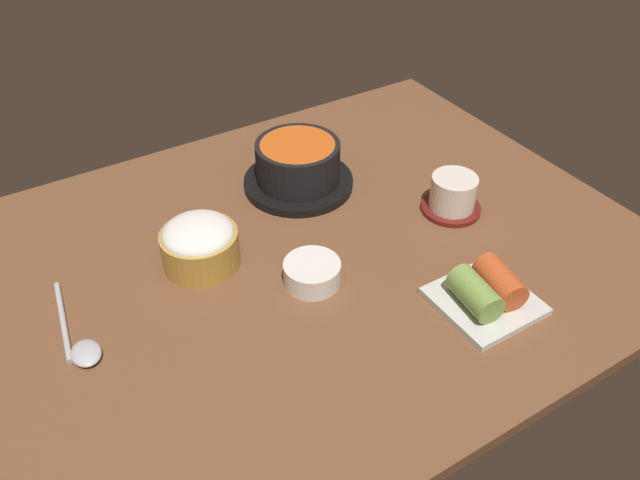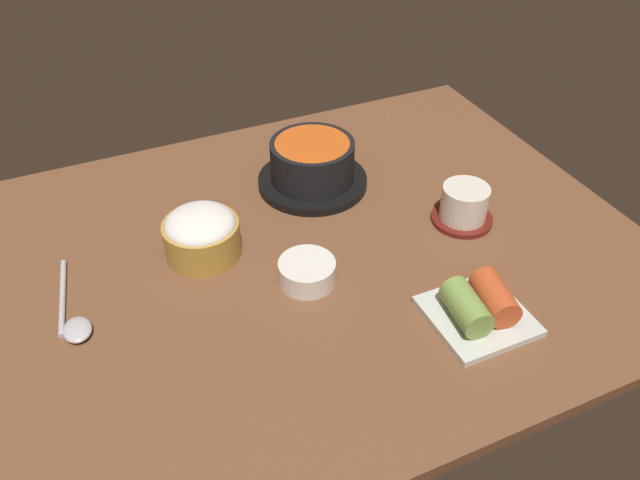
{
  "view_description": "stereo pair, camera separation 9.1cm",
  "coord_description": "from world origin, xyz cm",
  "px_view_note": "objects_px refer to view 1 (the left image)",
  "views": [
    {
      "loc": [
        -34.78,
        -61.82,
        62.62
      ],
      "look_at": [
        2.0,
        -2.0,
        5.0
      ],
      "focal_mm": 35.66,
      "sensor_mm": 36.0,
      "label": 1
    },
    {
      "loc": [
        -26.76,
        -66.06,
        62.62
      ],
      "look_at": [
        2.0,
        -2.0,
        5.0
      ],
      "focal_mm": 35.66,
      "sensor_mm": 36.0,
      "label": 2
    }
  ],
  "objects_px": {
    "kimchi_plate": "(486,293)",
    "banchan_cup_center": "(312,272)",
    "rice_bowl": "(200,243)",
    "tea_cup_with_saucer": "(453,195)",
    "stone_pot": "(298,166)",
    "spoon": "(79,343)"
  },
  "relations": [
    {
      "from": "tea_cup_with_saucer",
      "to": "banchan_cup_center",
      "type": "height_order",
      "value": "tea_cup_with_saucer"
    },
    {
      "from": "stone_pot",
      "to": "kimchi_plate",
      "type": "bearing_deg",
      "value": -79.08
    },
    {
      "from": "rice_bowl",
      "to": "kimchi_plate",
      "type": "distance_m",
      "value": 0.4
    },
    {
      "from": "banchan_cup_center",
      "to": "spoon",
      "type": "bearing_deg",
      "value": 170.52
    },
    {
      "from": "rice_bowl",
      "to": "banchan_cup_center",
      "type": "height_order",
      "value": "rice_bowl"
    },
    {
      "from": "tea_cup_with_saucer",
      "to": "banchan_cup_center",
      "type": "distance_m",
      "value": 0.28
    },
    {
      "from": "stone_pot",
      "to": "banchan_cup_center",
      "type": "bearing_deg",
      "value": -115.48
    },
    {
      "from": "stone_pot",
      "to": "banchan_cup_center",
      "type": "xyz_separation_m",
      "value": [
        -0.1,
        -0.21,
        -0.02
      ]
    },
    {
      "from": "rice_bowl",
      "to": "spoon",
      "type": "distance_m",
      "value": 0.21
    },
    {
      "from": "tea_cup_with_saucer",
      "to": "kimchi_plate",
      "type": "bearing_deg",
      "value": -118.51
    },
    {
      "from": "rice_bowl",
      "to": "banchan_cup_center",
      "type": "xyz_separation_m",
      "value": [
        0.11,
        -0.12,
        -0.02
      ]
    },
    {
      "from": "rice_bowl",
      "to": "tea_cup_with_saucer",
      "type": "distance_m",
      "value": 0.4
    },
    {
      "from": "stone_pot",
      "to": "rice_bowl",
      "type": "height_order",
      "value": "stone_pot"
    },
    {
      "from": "rice_bowl",
      "to": "kimchi_plate",
      "type": "relative_size",
      "value": 0.88
    },
    {
      "from": "kimchi_plate",
      "to": "banchan_cup_center",
      "type": "bearing_deg",
      "value": 137.73
    },
    {
      "from": "tea_cup_with_saucer",
      "to": "spoon",
      "type": "bearing_deg",
      "value": 177.65
    },
    {
      "from": "stone_pot",
      "to": "tea_cup_with_saucer",
      "type": "relative_size",
      "value": 1.92
    },
    {
      "from": "spoon",
      "to": "rice_bowl",
      "type": "bearing_deg",
      "value": 18.51
    },
    {
      "from": "stone_pot",
      "to": "banchan_cup_center",
      "type": "height_order",
      "value": "stone_pot"
    },
    {
      "from": "stone_pot",
      "to": "spoon",
      "type": "height_order",
      "value": "stone_pot"
    },
    {
      "from": "banchan_cup_center",
      "to": "spoon",
      "type": "xyz_separation_m",
      "value": [
        -0.31,
        0.05,
        -0.01
      ]
    },
    {
      "from": "spoon",
      "to": "kimchi_plate",
      "type": "bearing_deg",
      "value": -23.48
    }
  ]
}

